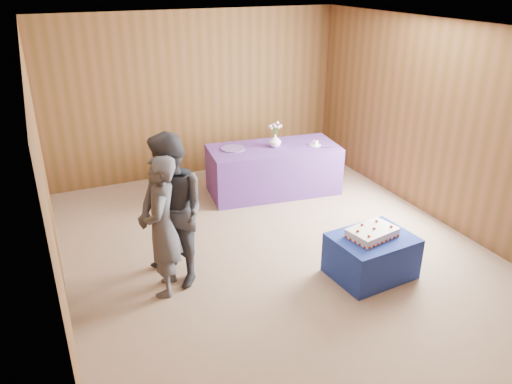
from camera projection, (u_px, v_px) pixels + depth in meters
ground at (275, 251)px, 6.33m from camera, size 6.00×6.00×0.00m
room_shell at (277, 112)px, 5.59m from camera, size 5.04×6.04×2.72m
cake_table at (371, 256)px, 5.74m from camera, size 0.96×0.77×0.50m
serving_table at (273, 169)px, 7.87m from camera, size 2.10×1.14×0.75m
sheet_cake at (372, 232)px, 5.63m from camera, size 0.62×0.48×0.13m
vase at (275, 141)px, 7.68m from camera, size 0.26×0.26×0.20m
flower_spray at (275, 126)px, 7.58m from camera, size 0.21×0.21×0.16m
platter at (233, 149)px, 7.60m from camera, size 0.39×0.39×0.02m
plate at (315, 145)px, 7.77m from camera, size 0.21×0.21×0.01m
cake_slice at (315, 143)px, 7.76m from camera, size 0.10×0.09×0.09m
knife at (324, 148)px, 7.67m from camera, size 0.26×0.09×0.00m
guest_left at (162, 227)px, 5.24m from camera, size 0.57×0.68×1.58m
guest_right at (171, 212)px, 5.38m from camera, size 0.90×1.02×1.74m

